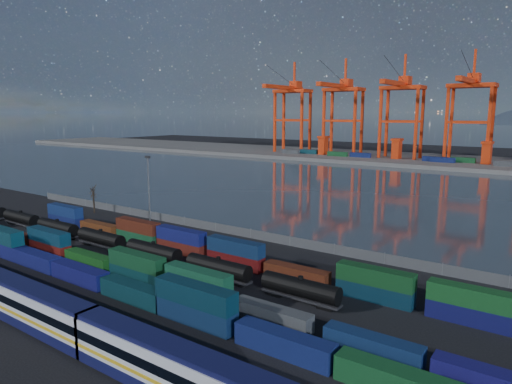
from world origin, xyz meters
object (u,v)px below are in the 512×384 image
Objects in this scene: gantry_cranes at (435,96)px; bare_tree at (94,199)px; passenger_train at (27,305)px; tanker_string at (101,238)px.

bare_tree is at bearing -103.33° from gantry_cranes.
passenger_train is 0.40× the size of gantry_cranes.
bare_tree is (-29.35, 19.24, 2.00)m from tanker_string.
passenger_train is 0.74× the size of tanker_string.
bare_tree is 187.25m from gantry_cranes.
tanker_string is 202.08m from gantry_cranes.
gantry_cranes is (-8.51, 225.71, 33.06)m from passenger_train.
passenger_train is at bearing -87.84° from gantry_cranes.
gantry_cranes reaches higher than tanker_string.
tanker_string is 35.15m from bare_tree.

